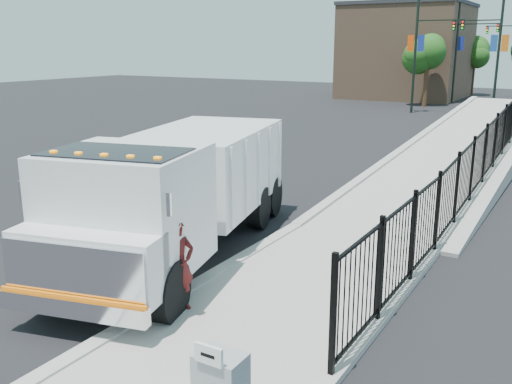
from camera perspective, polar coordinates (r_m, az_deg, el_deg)
The scene contains 14 objects.
ground at distance 11.82m, azimuth -4.71°, elevation -8.98°, with size 120.00×120.00×0.00m, color black.
sidewalk at distance 9.34m, azimuth -2.04°, elevation -15.29°, with size 3.55×12.00×0.12m, color #9E998E.
curb at distance 10.38m, azimuth -11.24°, elevation -12.23°, with size 0.30×12.00×0.16m, color #ADAAA3.
ramp at distance 25.60m, azimuth 20.64°, elevation 2.99°, with size 3.95×24.00×1.70m, color #9E998E.
iron_fence at distance 21.34m, azimuth 22.65°, elevation 3.13°, with size 0.10×28.00×1.80m, color black.
truck at distance 12.76m, azimuth -8.03°, elevation 0.47°, with size 4.64×8.88×2.91m.
worker at distance 10.15m, azimuth -7.77°, elevation -7.30°, with size 0.61×0.40×1.67m, color #581614.
arrow_sign at distance 6.37m, azimuth -4.76°, elevation -15.92°, with size 0.35×0.04×0.22m, color white.
light_pole_0 at distance 42.22m, azimuth 16.06°, elevation 13.52°, with size 3.77×0.22×8.00m.
light_pole_1 at distance 42.73m, azimuth 22.69°, elevation 12.98°, with size 3.78×0.22×8.00m.
light_pole_2 at distance 50.39m, azimuth 19.71°, elevation 13.32°, with size 3.77×0.22×8.00m.
tree_0 at distance 46.89m, azimuth 16.81°, elevation 13.00°, with size 2.73×2.73×5.36m.
tree_2 at distance 59.02m, azimuth 21.02°, elevation 12.85°, with size 2.63×2.63×5.32m.
building at distance 54.99m, azimuth 14.82°, elevation 13.32°, with size 10.00×10.00×8.00m, color #8C664C.
Camera 1 is at (6.32, -8.81, 4.70)m, focal length 40.00 mm.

